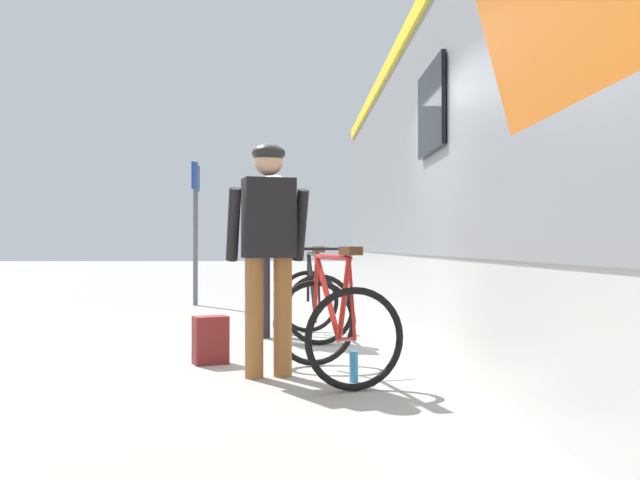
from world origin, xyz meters
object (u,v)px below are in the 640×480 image
(water_bottle_near_the_bikes, at_px, (354,367))
(backpack_on_platform, at_px, (211,340))
(cyclist_far_in_white, at_px, (274,240))
(bicycle_near_red, at_px, (333,324))
(bicycle_far_black, at_px, (313,301))
(platform_sign_post, at_px, (196,208))
(cyclist_near_in_dark, at_px, (268,237))

(water_bottle_near_the_bikes, bearing_deg, backpack_on_platform, 144.30)
(cyclist_far_in_white, xyz_separation_m, backpack_on_platform, (-0.48, -1.65, -0.85))
(bicycle_near_red, bearing_deg, bicycle_far_black, 92.25)
(cyclist_far_in_white, distance_m, water_bottle_near_the_bikes, 2.72)
(cyclist_far_in_white, distance_m, backpack_on_platform, 1.92)
(platform_sign_post, bearing_deg, water_bottle_near_the_bikes, -72.50)
(bicycle_near_red, xyz_separation_m, bicycle_far_black, (-0.09, 2.19, 0.00))
(platform_sign_post, bearing_deg, cyclist_near_in_dark, -77.18)
(bicycle_near_red, bearing_deg, cyclist_near_in_dark, 175.57)
(bicycle_far_black, height_order, water_bottle_near_the_bikes, bicycle_far_black)
(cyclist_near_in_dark, distance_m, platform_sign_post, 6.56)
(backpack_on_platform, bearing_deg, water_bottle_near_the_bikes, -57.02)
(cyclist_far_in_white, height_order, backpack_on_platform, cyclist_far_in_white)
(cyclist_near_in_dark, height_order, backpack_on_platform, cyclist_near_in_dark)
(cyclist_near_in_dark, distance_m, cyclist_far_in_white, 2.24)
(cyclist_near_in_dark, height_order, cyclist_far_in_white, same)
(cyclist_near_in_dark, height_order, platform_sign_post, platform_sign_post)
(cyclist_far_in_white, relative_size, bicycle_near_red, 1.46)
(bicycle_near_red, distance_m, platform_sign_post, 6.81)
(cyclist_near_in_dark, relative_size, water_bottle_near_the_bikes, 7.84)
(bicycle_far_black, bearing_deg, platform_sign_post, 113.68)
(cyclist_near_in_dark, xyz_separation_m, backpack_on_platform, (-0.51, 0.60, -0.85))
(bicycle_far_black, bearing_deg, cyclist_near_in_dark, -100.61)
(cyclist_far_in_white, xyz_separation_m, platform_sign_post, (-1.43, 4.13, 0.57))
(water_bottle_near_the_bikes, distance_m, platform_sign_post, 7.08)
(bicycle_near_red, xyz_separation_m, water_bottle_near_the_bikes, (0.14, -0.18, -0.29))
(bicycle_far_black, xyz_separation_m, platform_sign_post, (-1.85, 4.23, 1.22))
(bicycle_near_red, relative_size, bicycle_far_black, 1.07)
(backpack_on_platform, bearing_deg, cyclist_near_in_dark, -71.05)
(cyclist_near_in_dark, height_order, bicycle_near_red, cyclist_near_in_dark)
(cyclist_far_in_white, bearing_deg, backpack_on_platform, -106.32)
(cyclist_near_in_dark, height_order, bicycle_far_black, cyclist_near_in_dark)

